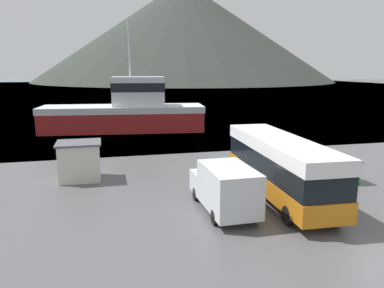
{
  "coord_description": "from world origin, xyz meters",
  "views": [
    {
      "loc": [
        -9.86,
        -10.38,
        7.05
      ],
      "look_at": [
        -4.05,
        13.77,
        2.0
      ],
      "focal_mm": 35.0,
      "sensor_mm": 36.0,
      "label": 1
    }
  ],
  "objects": [
    {
      "name": "fishing_boat",
      "position": [
        -7.21,
        32.56,
        2.27
      ],
      "size": [
        18.6,
        7.0,
        12.28
      ],
      "rotation": [
        0.0,
        0.0,
        1.46
      ],
      "color": "maroon",
      "rests_on": "water_surface"
    },
    {
      "name": "tour_bus",
      "position": [
        -0.51,
        7.9,
        1.86
      ],
      "size": [
        3.02,
        10.74,
        3.31
      ],
      "rotation": [
        0.0,
        0.0,
        -0.05
      ],
      "color": "#B26614",
      "rests_on": "ground"
    },
    {
      "name": "dock_kiosk",
      "position": [
        -11.42,
        13.83,
        1.25
      ],
      "size": [
        2.75,
        2.4,
        2.47
      ],
      "color": "beige",
      "rests_on": "ground"
    },
    {
      "name": "delivery_van",
      "position": [
        -4.15,
        6.43,
        1.28
      ],
      "size": [
        2.19,
        5.4,
        2.43
      ],
      "rotation": [
        0.0,
        0.0,
        0.01
      ],
      "color": "silver",
      "rests_on": "ground"
    },
    {
      "name": "hill_backdrop",
      "position": [
        35.44,
        198.46,
        26.48
      ],
      "size": [
        160.96,
        160.96,
        52.96
      ],
      "primitive_type": "cone",
      "color": "#2D332D",
      "rests_on": "ground"
    },
    {
      "name": "storage_bin",
      "position": [
        4.98,
        9.31,
        0.74
      ],
      "size": [
        1.0,
        1.29,
        1.45
      ],
      "color": "green",
      "rests_on": "ground"
    },
    {
      "name": "water_surface",
      "position": [
        0.0,
        139.65,
        0.0
      ],
      "size": [
        240.0,
        240.0,
        0.0
      ],
      "primitive_type": "plane",
      "color": "slate",
      "rests_on": "ground"
    }
  ]
}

